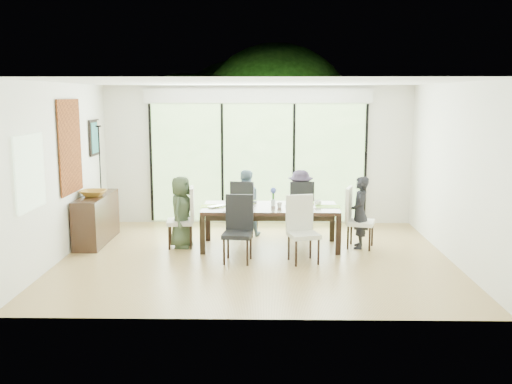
{
  "coord_description": "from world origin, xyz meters",
  "views": [
    {
      "loc": [
        0.16,
        -8.62,
        2.5
      ],
      "look_at": [
        0.0,
        0.25,
        1.0
      ],
      "focal_mm": 40.0,
      "sensor_mm": 36.0,
      "label": 1
    }
  ],
  "objects_px": {
    "person_left_end": "(181,212)",
    "laptop": "(218,207)",
    "chair_right_end": "(361,218)",
    "cup_a": "(229,202)",
    "vase": "(273,203)",
    "table_top": "(270,208)",
    "chair_near_right": "(304,230)",
    "chair_near_left": "(237,229)",
    "chair_far_left": "(245,207)",
    "sideboard": "(96,219)",
    "bowl": "(93,193)",
    "cup_c": "(318,203)",
    "chair_left_end": "(180,217)",
    "cup_b": "(279,205)",
    "person_far_right": "(300,203)",
    "person_right_end": "(360,212)",
    "person_far_left": "(245,203)",
    "chair_far_right": "(300,208)"
  },
  "relations": [
    {
      "from": "person_left_end",
      "to": "vase",
      "type": "relative_size",
      "value": 10.75
    },
    {
      "from": "chair_right_end",
      "to": "person_right_end",
      "type": "height_order",
      "value": "person_right_end"
    },
    {
      "from": "table_top",
      "to": "chair_far_left",
      "type": "bearing_deg",
      "value": 117.9
    },
    {
      "from": "bowl",
      "to": "laptop",
      "type": "bearing_deg",
      "value": -7.61
    },
    {
      "from": "cup_c",
      "to": "person_right_end",
      "type": "bearing_deg",
      "value": -8.37
    },
    {
      "from": "cup_c",
      "to": "sideboard",
      "type": "xyz_separation_m",
      "value": [
        -3.79,
        0.19,
        -0.33
      ]
    },
    {
      "from": "vase",
      "to": "table_top",
      "type": "bearing_deg",
      "value": -135.0
    },
    {
      "from": "sideboard",
      "to": "chair_near_left",
      "type": "bearing_deg",
      "value": -24.92
    },
    {
      "from": "chair_far_right",
      "to": "bowl",
      "type": "height_order",
      "value": "chair_far_right"
    },
    {
      "from": "laptop",
      "to": "sideboard",
      "type": "relative_size",
      "value": 0.21
    },
    {
      "from": "cup_b",
      "to": "bowl",
      "type": "xyz_separation_m",
      "value": [
        -3.14,
        0.29,
        0.14
      ]
    },
    {
      "from": "person_left_end",
      "to": "laptop",
      "type": "height_order",
      "value": "person_left_end"
    },
    {
      "from": "chair_far_left",
      "to": "sideboard",
      "type": "xyz_separation_m",
      "value": [
        -2.54,
        -0.56,
        -0.1
      ]
    },
    {
      "from": "chair_near_right",
      "to": "person_left_end",
      "type": "relative_size",
      "value": 0.85
    },
    {
      "from": "cup_a",
      "to": "laptop",
      "type": "bearing_deg",
      "value": -120.96
    },
    {
      "from": "sideboard",
      "to": "vase",
      "type": "bearing_deg",
      "value": -4.44
    },
    {
      "from": "chair_far_left",
      "to": "chair_near_right",
      "type": "distance_m",
      "value": 1.96
    },
    {
      "from": "chair_far_left",
      "to": "cup_a",
      "type": "bearing_deg",
      "value": 83.31
    },
    {
      "from": "bowl",
      "to": "cup_c",
      "type": "bearing_deg",
      "value": -1.3
    },
    {
      "from": "chair_far_left",
      "to": "vase",
      "type": "relative_size",
      "value": 9.17
    },
    {
      "from": "chair_near_right",
      "to": "chair_right_end",
      "type": "bearing_deg",
      "value": 25.32
    },
    {
      "from": "chair_right_end",
      "to": "person_left_end",
      "type": "height_order",
      "value": "person_left_end"
    },
    {
      "from": "table_top",
      "to": "chair_near_right",
      "type": "distance_m",
      "value": 1.02
    },
    {
      "from": "person_far_right",
      "to": "cup_b",
      "type": "xyz_separation_m",
      "value": [
        -0.4,
        -0.93,
        0.14
      ]
    },
    {
      "from": "laptop",
      "to": "cup_b",
      "type": "bearing_deg",
      "value": -43.12
    },
    {
      "from": "person_far_left",
      "to": "chair_far_right",
      "type": "bearing_deg",
      "value": 174.99
    },
    {
      "from": "chair_near_left",
      "to": "chair_far_left",
      "type": "bearing_deg",
      "value": 94.75
    },
    {
      "from": "table_top",
      "to": "cup_c",
      "type": "xyz_separation_m",
      "value": [
        0.8,
        0.1,
        0.07
      ]
    },
    {
      "from": "person_right_end",
      "to": "person_far_right",
      "type": "relative_size",
      "value": 1.0
    },
    {
      "from": "sideboard",
      "to": "cup_b",
      "type": "bearing_deg",
      "value": -7.01
    },
    {
      "from": "chair_left_end",
      "to": "person_left_end",
      "type": "relative_size",
      "value": 0.85
    },
    {
      "from": "chair_left_end",
      "to": "sideboard",
      "type": "bearing_deg",
      "value": -106.66
    },
    {
      "from": "vase",
      "to": "laptop",
      "type": "xyz_separation_m",
      "value": [
        -0.9,
        -0.15,
        -0.04
      ]
    },
    {
      "from": "person_far_left",
      "to": "cup_c",
      "type": "xyz_separation_m",
      "value": [
        1.25,
        -0.73,
        0.14
      ]
    },
    {
      "from": "person_left_end",
      "to": "laptop",
      "type": "xyz_separation_m",
      "value": [
        0.63,
        -0.1,
        0.11
      ]
    },
    {
      "from": "cup_a",
      "to": "cup_c",
      "type": "bearing_deg",
      "value": -1.91
    },
    {
      "from": "person_left_end",
      "to": "vase",
      "type": "distance_m",
      "value": 1.54
    },
    {
      "from": "person_right_end",
      "to": "person_far_left",
      "type": "bearing_deg",
      "value": -105.94
    },
    {
      "from": "chair_right_end",
      "to": "person_left_end",
      "type": "distance_m",
      "value": 2.98
    },
    {
      "from": "chair_left_end",
      "to": "person_far_right",
      "type": "bearing_deg",
      "value": 106.26
    },
    {
      "from": "chair_near_left",
      "to": "cup_c",
      "type": "distance_m",
      "value": 1.64
    },
    {
      "from": "bowl",
      "to": "cup_a",
      "type": "bearing_deg",
      "value": -0.9
    },
    {
      "from": "chair_near_left",
      "to": "person_right_end",
      "type": "xyz_separation_m",
      "value": [
        1.98,
        0.87,
        0.09
      ]
    },
    {
      "from": "chair_near_right",
      "to": "cup_c",
      "type": "relative_size",
      "value": 8.87
    },
    {
      "from": "laptop",
      "to": "cup_c",
      "type": "relative_size",
      "value": 2.66
    },
    {
      "from": "table_top",
      "to": "bowl",
      "type": "xyz_separation_m",
      "value": [
        -2.99,
        0.19,
        0.21
      ]
    },
    {
      "from": "cup_a",
      "to": "sideboard",
      "type": "relative_size",
      "value": 0.08
    },
    {
      "from": "chair_far_left",
      "to": "chair_far_right",
      "type": "relative_size",
      "value": 1.0
    },
    {
      "from": "chair_near_right",
      "to": "person_far_left",
      "type": "xyz_separation_m",
      "value": [
        -0.95,
        1.7,
        0.09
      ]
    },
    {
      "from": "chair_right_end",
      "to": "cup_a",
      "type": "relative_size",
      "value": 8.87
    }
  ]
}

